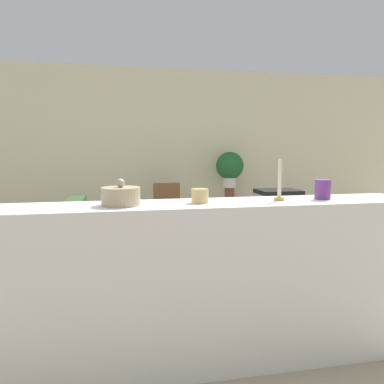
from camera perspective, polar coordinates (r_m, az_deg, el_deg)
ground_plane at (r=3.23m, az=0.38°, el=-19.04°), size 14.00×14.00×0.00m
wall_back at (r=6.30m, az=-6.05°, el=6.24°), size 9.00×0.06×2.70m
couch at (r=4.45m, az=-14.10°, el=-8.08°), size 0.85×1.78×0.78m
tv_stand at (r=5.05m, az=12.81°, el=-7.13°), size 0.88×0.53×0.41m
television at (r=4.96m, az=12.87°, el=-2.27°), size 0.54×0.42×0.46m
wooden_chair at (r=5.51m, az=-3.70°, el=-2.82°), size 0.44×0.44×0.88m
plant_stand at (r=6.27m, az=5.70°, el=-2.70°), size 0.16×0.16×0.75m
potted_plant at (r=6.20m, az=5.78°, el=3.81°), size 0.45×0.45×0.59m
foreground_counter at (r=2.49m, az=3.24°, el=-13.76°), size 2.71×0.44×1.06m
decorative_bowl at (r=2.28m, az=-10.79°, el=-0.60°), size 0.23×0.23×0.16m
candle_jar at (r=2.33m, az=1.22°, el=-0.59°), size 0.11×0.11×0.09m
candlestick at (r=2.50m, az=13.19°, el=0.77°), size 0.07×0.07×0.27m
coffee_tin at (r=2.64m, az=19.28°, el=0.38°), size 0.10×0.10×0.13m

